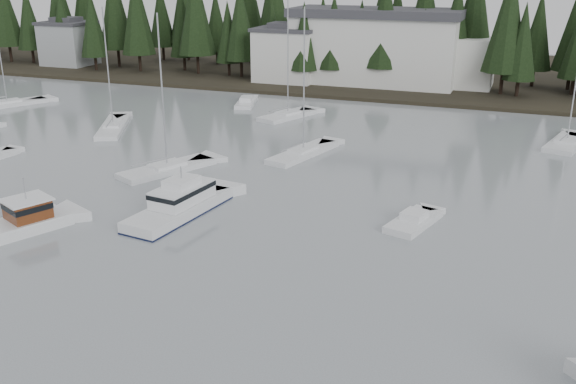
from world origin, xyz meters
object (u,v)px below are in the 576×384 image
cabin_cruiser_center (180,206)px  runabout_1 (414,223)px  sailboat_7 (113,128)px  house_west (287,53)px  sailboat_1 (8,105)px  lobster_boat_brown (10,227)px  sailboat_8 (303,154)px  house_far_west (68,42)px  sailboat_0 (167,170)px  sailboat_5 (566,145)px  runabout_3 (246,104)px  sailboat_9 (288,117)px  harbor_inn (389,48)px

cabin_cruiser_center → runabout_1: (16.64, 4.03, -0.50)m
sailboat_7 → runabout_1: size_ratio=2.38×
house_west → sailboat_1: (-28.64, -27.89, -4.59)m
lobster_boat_brown → sailboat_8: size_ratio=0.64×
house_far_west → sailboat_0: sailboat_0 is taller
sailboat_1 → sailboat_5: sailboat_1 is taller
sailboat_5 → sailboat_7: size_ratio=0.89×
sailboat_5 → runabout_3: size_ratio=1.72×
lobster_boat_brown → sailboat_0: (2.86, 16.15, -0.41)m
sailboat_0 → sailboat_7: size_ratio=1.04×
house_far_west → lobster_boat_brown: (44.52, -63.11, -3.91)m
sailboat_8 → sailboat_1: bearing=94.4°
house_far_west → runabout_3: size_ratio=1.18×
house_far_west → sailboat_9: bearing=-24.9°
harbor_inn → sailboat_8: size_ratio=2.04×
sailboat_1 → sailboat_0: bearing=-89.3°
house_far_west → harbor_inn: bearing=1.3°
sailboat_0 → sailboat_5: bearing=-31.9°
cabin_cruiser_center → sailboat_0: 10.88m
sailboat_1 → sailboat_8: bearing=-73.0°
sailboat_0 → sailboat_1: bearing=88.7°
house_west → runabout_3: (0.33, -16.15, -4.52)m
sailboat_1 → cabin_cruiser_center: bearing=-95.4°
harbor_inn → sailboat_0: bearing=-101.3°
house_far_west → runabout_3: house_far_west is taller
sailboat_7 → runabout_3: (8.70, 17.31, 0.06)m
harbor_inn → sailboat_1: (-43.68, -31.23, -5.71)m
cabin_cruiser_center → lobster_boat_brown: bearing=136.3°
house_far_west → harbor_inn: size_ratio=0.29×
harbor_inn → sailboat_7: bearing=-122.5°
house_far_west → sailboat_0: 66.85m
lobster_boat_brown → sailboat_7: size_ratio=0.67×
cabin_cruiser_center → runabout_3: size_ratio=1.42×
cabin_cruiser_center → runabout_3: cabin_cruiser_center is taller
cabin_cruiser_center → sailboat_5: sailboat_5 is taller
sailboat_7 → sailboat_9: size_ratio=0.93×
lobster_boat_brown → cabin_cruiser_center: size_ratio=0.90×
sailboat_1 → sailboat_7: bearing=-78.1°
house_west → harbor_inn: size_ratio=0.32×
house_far_west → sailboat_7: bearing=-46.5°
sailboat_1 → sailboat_8: sailboat_8 is taller
sailboat_1 → sailboat_7: 21.02m
sailboat_9 → sailboat_7: bearing=148.0°
sailboat_8 → harbor_inn: bearing=14.9°
harbor_inn → sailboat_0: (-9.66, -48.30, -5.70)m
sailboat_5 → sailboat_0: bearing=137.8°
house_west → sailboat_7: 34.80m
cabin_cruiser_center → sailboat_1: sailboat_1 is taller
sailboat_1 → runabout_3: sailboat_1 is taller
lobster_boat_brown → runabout_1: bearing=-41.9°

